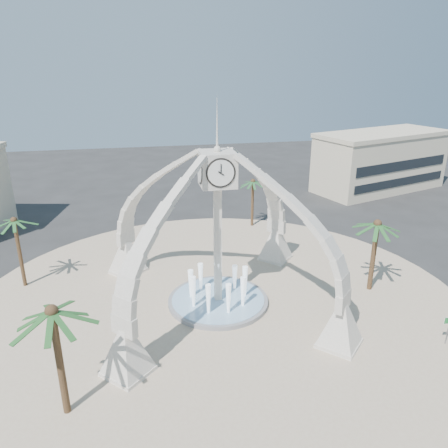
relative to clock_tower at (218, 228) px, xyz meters
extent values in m
plane|color=#282828|center=(0.00, 0.00, -6.49)|extent=(140.00, 140.00, 0.00)
cylinder|color=#C1AD8F|center=(0.00, 0.00, -6.46)|extent=(40.00, 40.00, 0.06)
cube|color=silver|center=(0.00, 0.00, -1.59)|extent=(0.55, 0.55, 9.80)
cube|color=silver|center=(0.00, 0.00, 4.56)|extent=(2.50, 2.50, 2.50)
cone|color=silver|center=(0.00, 0.00, 7.81)|extent=(0.20, 0.20, 4.00)
cylinder|color=white|center=(0.00, -1.29, 4.56)|extent=(1.84, 0.04, 1.84)
pyramid|color=silver|center=(7.07, 7.07, -4.89)|extent=(3.80, 3.80, 3.20)
pyramid|color=silver|center=(-7.07, 7.07, -4.89)|extent=(3.80, 3.80, 3.20)
pyramid|color=silver|center=(-7.07, -7.07, -4.89)|extent=(3.80, 3.80, 3.20)
pyramid|color=silver|center=(7.07, -7.07, -4.89)|extent=(3.80, 3.80, 3.20)
cylinder|color=gray|center=(0.00, 0.00, -6.29)|extent=(8.00, 8.00, 0.40)
cylinder|color=#90B9D7|center=(0.00, 0.00, -6.07)|extent=(7.40, 7.40, 0.04)
cone|color=white|center=(0.00, 0.00, -4.47)|extent=(0.60, 0.60, 3.20)
cube|color=beige|center=(30.00, 28.00, -2.49)|extent=(21.49, 13.79, 8.00)
cube|color=beige|center=(30.00, 28.00, 1.81)|extent=(21.87, 14.17, 0.60)
cylinder|color=brown|center=(13.07, -0.34, -3.43)|extent=(0.40, 0.40, 6.12)
cylinder|color=brown|center=(-15.83, 6.22, -3.41)|extent=(0.33, 0.33, 6.17)
cylinder|color=brown|center=(7.25, 16.48, -3.72)|extent=(0.32, 0.32, 5.54)
cylinder|color=brown|center=(-10.39, -9.70, -3.19)|extent=(0.41, 0.41, 6.59)
cylinder|color=slate|center=(14.30, -8.46, -5.36)|extent=(0.07, 0.07, 2.27)
camera|label=1|loc=(-5.70, -30.09, 11.83)|focal=35.00mm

